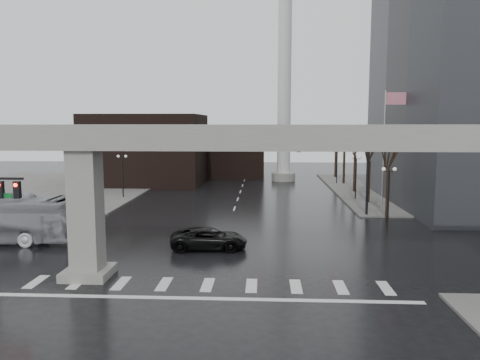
{
  "coord_description": "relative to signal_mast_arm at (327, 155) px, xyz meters",
  "views": [
    {
      "loc": [
        3.05,
        -25.5,
        8.78
      ],
      "look_at": [
        1.22,
        9.53,
        4.5
      ],
      "focal_mm": 35.0,
      "sensor_mm": 36.0,
      "label": 1
    }
  ],
  "objects": [
    {
      "name": "tree_right_3",
      "position": [
        5.54,
        23.22,
        -2.85
      ],
      "size": [
        1.11,
        1.66,
        8.02
      ],
      "color": "black",
      "rests_on": "ground"
    },
    {
      "name": "flagpole_assembly",
      "position": [
        6.3,
        3.2,
        1.7
      ],
      "size": [
        2.06,
        0.12,
        12.0
      ],
      "color": "silver",
      "rests_on": "ground"
    },
    {
      "name": "building_far_left",
      "position": [
        -22.99,
        23.2,
        -0.83
      ],
      "size": [
        16.0,
        14.0,
        10.0
      ],
      "primitive_type": "cube",
      "color": "black",
      "rests_on": "ground"
    },
    {
      "name": "lamp_right_1",
      "position": [
        4.51,
        9.2,
        -2.36
      ],
      "size": [
        1.22,
        0.32,
        5.11
      ],
      "color": "black",
      "rests_on": "ground"
    },
    {
      "name": "lamp_right_2",
      "position": [
        4.51,
        23.2,
        -2.36
      ],
      "size": [
        1.22,
        0.32,
        5.11
      ],
      "color": "black",
      "rests_on": "ground"
    },
    {
      "name": "tree_right_4",
      "position": [
        5.54,
        31.22,
        -2.79
      ],
      "size": [
        1.12,
        1.69,
        8.19
      ],
      "color": "black",
      "rests_on": "ground"
    },
    {
      "name": "building_far_mid",
      "position": [
        -10.99,
        33.2,
        -1.83
      ],
      "size": [
        10.0,
        10.0,
        8.0
      ],
      "primitive_type": "cube",
      "color": "black",
      "rests_on": "ground"
    },
    {
      "name": "ground",
      "position": [
        -8.99,
        -18.8,
        -5.83
      ],
      "size": [
        160.0,
        160.0,
        0.0
      ],
      "primitive_type": "plane",
      "color": "black",
      "rests_on": "ground"
    },
    {
      "name": "lamp_right_0",
      "position": [
        4.51,
        -4.8,
        -2.36
      ],
      "size": [
        1.22,
        0.32,
        5.11
      ],
      "color": "black",
      "rests_on": "ground"
    },
    {
      "name": "elevated_guideway",
      "position": [
        -7.73,
        -18.8,
        1.05
      ],
      "size": [
        48.0,
        2.6,
        8.7
      ],
      "color": "#98958F",
      "rests_on": "ground"
    },
    {
      "name": "lamp_left_1",
      "position": [
        -22.49,
        9.2,
        -2.36
      ],
      "size": [
        1.22,
        0.32,
        5.11
      ],
      "color": "black",
      "rests_on": "ground"
    },
    {
      "name": "tree_right_1",
      "position": [
        5.54,
        7.22,
        -2.98
      ],
      "size": [
        1.09,
        1.61,
        7.67
      ],
      "color": "black",
      "rests_on": "ground"
    },
    {
      "name": "tree_right_0",
      "position": [
        5.54,
        -0.78,
        -3.04
      ],
      "size": [
        1.09,
        1.58,
        7.5
      ],
      "color": "black",
      "rests_on": "ground"
    },
    {
      "name": "sidewalk_ne",
      "position": [
        17.01,
        17.2,
        -5.75
      ],
      "size": [
        28.0,
        36.0,
        0.15
      ],
      "primitive_type": "cube",
      "color": "slate",
      "rests_on": "ground"
    },
    {
      "name": "lamp_left_2",
      "position": [
        -22.49,
        23.2,
        -2.36
      ],
      "size": [
        1.22,
        0.32,
        5.11
      ],
      "color": "black",
      "rests_on": "ground"
    },
    {
      "name": "smokestack",
      "position": [
        -2.99,
        27.2,
        7.52
      ],
      "size": [
        3.6,
        3.6,
        30.0
      ],
      "color": "silver",
      "rests_on": "ground"
    },
    {
      "name": "pickup_truck",
      "position": [
        -9.78,
        -12.47,
        -5.08
      ],
      "size": [
        5.52,
        2.82,
        1.49
      ],
      "primitive_type": "imported",
      "rotation": [
        0.0,
        0.0,
        1.64
      ],
      "color": "black",
      "rests_on": "ground"
    },
    {
      "name": "tree_right_2",
      "position": [
        5.54,
        15.22,
        -2.91
      ],
      "size": [
        1.1,
        1.63,
        7.85
      ],
      "color": "black",
      "rests_on": "ground"
    },
    {
      "name": "signal_mast_arm",
      "position": [
        0.0,
        0.0,
        0.0
      ],
      "size": [
        12.12,
        0.43,
        8.0
      ],
      "color": "black",
      "rests_on": "ground"
    },
    {
      "name": "sidewalk_nw",
      "position": [
        -34.99,
        17.2,
        -5.75
      ],
      "size": [
        28.0,
        36.0,
        0.15
      ],
      "primitive_type": "cube",
      "color": "slate",
      "rests_on": "ground"
    },
    {
      "name": "lamp_left_0",
      "position": [
        -22.49,
        -4.8,
        -2.36
      ],
      "size": [
        1.22,
        0.32,
        5.11
      ],
      "color": "black",
      "rests_on": "ground"
    },
    {
      "name": "signal_left_pole",
      "position": [
        -21.24,
        -18.3,
        -1.76
      ],
      "size": [
        2.3,
        0.3,
        6.0
      ],
      "color": "black",
      "rests_on": "ground"
    }
  ]
}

